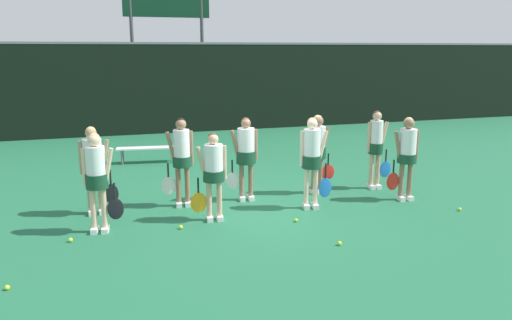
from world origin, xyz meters
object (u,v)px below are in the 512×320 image
Objects in this scene: player_6 at (246,152)px; tennis_ball_1 at (339,243)px; bench_courtside at (148,149)px; player_8 at (376,144)px; player_3 at (407,151)px; tennis_ball_2 at (70,240)px; player_7 at (318,147)px; tennis_ball_5 at (460,209)px; player_5 at (181,155)px; player_2 at (312,155)px; scoreboard at (167,18)px; player_0 at (97,174)px; player_4 at (93,163)px; tennis_ball_0 at (7,288)px; tennis_ball_4 at (181,227)px; player_1 at (213,170)px; tennis_ball_3 at (296,220)px.

tennis_ball_1 is (0.74, -2.85, -1.00)m from player_6.
player_8 is (4.65, -4.20, 0.66)m from bench_courtside.
tennis_ball_2 is at bearing -170.31° from player_3.
player_7 is 25.82× the size of tennis_ball_5.
player_6 reaches higher than tennis_ball_5.
player_5 is at bearing 173.99° from player_3.
bench_courtside is at bearing 72.01° from tennis_ball_2.
player_3 is at bearing -79.01° from player_8.
player_2 is 1.04× the size of player_6.
scoreboard is 13.89m from tennis_ball_5.
player_0 reaches higher than player_4.
tennis_ball_0 is at bearing -163.21° from player_7.
tennis_ball_2 is (-0.48, -0.34, -0.99)m from player_0.
player_8 is 4.92m from tennis_ball_4.
scoreboard is 82.54× the size of tennis_ball_5.
player_5 is at bearing 126.11° from tennis_ball_1.
player_2 is at bearing -152.26° from player_8.
player_8 is 25.01× the size of tennis_ball_4.
player_6 is at bearing 168.93° from player_3.
player_5 reaches higher than player_7.
tennis_ball_2 is (-4.16, 1.46, 0.00)m from tennis_ball_1.
bench_courtside is 26.06× the size of tennis_ball_5.
player_3 is 3.23m from tennis_ball_1.
bench_courtside reaches higher than tennis_ball_4.
player_4 is 6.04m from player_8.
player_2 reaches higher than tennis_ball_0.
player_1 is at bearing 132.47° from tennis_ball_1.
player_7 is (-1.55, 1.02, -0.02)m from player_3.
tennis_ball_5 is at bearing -73.01° from scoreboard.
scoreboard reaches higher than tennis_ball_2.
player_6 is at bearing 170.65° from player_7.
tennis_ball_1 is at bearing -136.42° from player_3.
tennis_ball_5 reaches higher than tennis_ball_3.
player_0 is 6.12m from player_3.
player_7 is 0.97× the size of player_8.
tennis_ball_2 reaches higher than tennis_ball_0.
player_7 is 25.30× the size of tennis_ball_0.
tennis_ball_3 is at bearing -135.36° from player_7.
player_2 reaches higher than tennis_ball_1.
player_0 is at bearing -103.75° from scoreboard.
player_5 is (-4.51, 0.98, 0.02)m from player_3.
player_2 is 5.69m from tennis_ball_0.
player_6 reaches higher than player_0.
player_8 is at bearing 19.39° from player_0.
player_8 is at bearing 15.94° from tennis_ball_4.
scoreboard is 13.00m from tennis_ball_3.
tennis_ball_1 is at bearing -64.20° from bench_courtside.
player_0 is 6.07m from player_8.
player_3 is 1.03× the size of player_4.
player_6 is at bearing 39.99° from tennis_ball_4.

